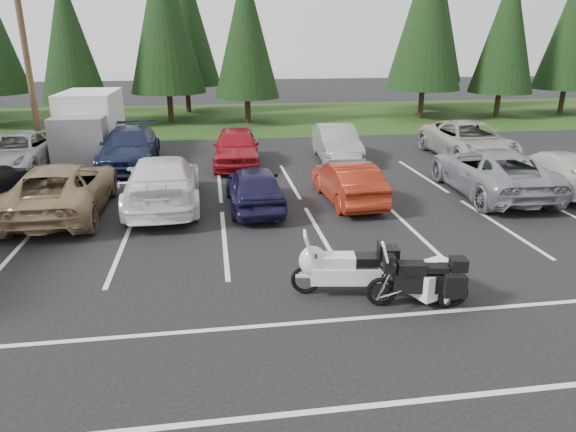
# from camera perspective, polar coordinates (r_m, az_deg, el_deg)

# --- Properties ---
(ground) EXTENTS (120.00, 120.00, 0.00)m
(ground) POSITION_cam_1_polar(r_m,az_deg,el_deg) (13.39, 2.55, -3.89)
(ground) COLOR black
(ground) RESTS_ON ground
(grass_strip) EXTENTS (80.00, 16.00, 0.01)m
(grass_strip) POSITION_cam_1_polar(r_m,az_deg,el_deg) (36.54, -4.74, 10.82)
(grass_strip) COLOR #1F3511
(grass_strip) RESTS_ON ground
(lake_water) EXTENTS (70.00, 50.00, 0.02)m
(lake_water) POSITION_cam_1_polar(r_m,az_deg,el_deg) (67.60, -3.16, 14.64)
(lake_water) COLOR gray
(lake_water) RESTS_ON ground
(utility_pole) EXTENTS (1.60, 0.26, 9.00)m
(utility_pole) POSITION_cam_1_polar(r_m,az_deg,el_deg) (25.26, -27.13, 15.92)
(utility_pole) COLOR #473321
(utility_pole) RESTS_ON ground
(box_truck) EXTENTS (2.40, 5.60, 2.90)m
(box_truck) POSITION_cam_1_polar(r_m,az_deg,el_deg) (25.50, -21.38, 9.30)
(box_truck) COLOR silver
(box_truck) RESTS_ON ground
(stall_markings) EXTENTS (32.00, 16.00, 0.01)m
(stall_markings) POSITION_cam_1_polar(r_m,az_deg,el_deg) (15.22, 1.12, -0.97)
(stall_markings) COLOR silver
(stall_markings) RESTS_ON ground
(conifer_3) EXTENTS (3.87, 3.87, 9.02)m
(conifer_3) POSITION_cam_1_polar(r_m,az_deg,el_deg) (34.45, -23.27, 17.72)
(conifer_3) COLOR #332316
(conifer_3) RESTS_ON ground
(conifer_4) EXTENTS (4.80, 4.80, 11.17)m
(conifer_4) POSITION_cam_1_polar(r_m,az_deg,el_deg) (35.11, -13.65, 20.74)
(conifer_4) COLOR #332316
(conifer_4) RESTS_ON ground
(conifer_5) EXTENTS (4.14, 4.14, 9.63)m
(conifer_5) POSITION_cam_1_polar(r_m,az_deg,el_deg) (33.78, -4.71, 19.73)
(conifer_5) COLOR #332316
(conifer_5) RESTS_ON ground
(conifer_6) EXTENTS (4.93, 4.93, 11.48)m
(conifer_6) POSITION_cam_1_polar(r_m,az_deg,el_deg) (37.13, 15.34, 20.77)
(conifer_6) COLOR #332316
(conifer_6) RESTS_ON ground
(conifer_7) EXTENTS (4.27, 4.27, 9.94)m
(conifer_7) POSITION_cam_1_polar(r_m,az_deg,el_deg) (39.31, 23.17, 18.52)
(conifer_7) COLOR #332316
(conifer_7) RESTS_ON ground
(conifer_8) EXTENTS (4.53, 4.53, 10.56)m
(conifer_8) POSITION_cam_1_polar(r_m,az_deg,el_deg) (43.01, 29.27, 18.09)
(conifer_8) COLOR #332316
(conifer_8) RESTS_ON ground
(conifer_back_b) EXTENTS (4.97, 4.97, 11.58)m
(conifer_back_b) POSITION_cam_1_polar(r_m,az_deg,el_deg) (39.65, -11.59, 20.98)
(conifer_back_b) COLOR #332316
(conifer_back_b) RESTS_ON ground
(conifer_back_c) EXTENTS (5.50, 5.50, 12.81)m
(conifer_back_c) POSITION_cam_1_polar(r_m,az_deg,el_deg) (42.27, 15.44, 21.54)
(conifer_back_c) COLOR #332316
(conifer_back_c) RESTS_ON ground
(car_near_2) EXTENTS (2.71, 5.81, 1.61)m
(car_near_2) POSITION_cam_1_polar(r_m,az_deg,el_deg) (17.48, -23.82, 2.80)
(car_near_2) COLOR #927855
(car_near_2) RESTS_ON ground
(car_near_3) EXTENTS (2.50, 5.81, 1.67)m
(car_near_3) POSITION_cam_1_polar(r_m,az_deg,el_deg) (17.20, -13.75, 3.75)
(car_near_3) COLOR white
(car_near_3) RESTS_ON ground
(car_near_4) EXTENTS (1.79, 4.22, 1.42)m
(car_near_4) POSITION_cam_1_polar(r_m,az_deg,el_deg) (16.55, -3.76, 3.23)
(car_near_4) COLOR #191638
(car_near_4) RESTS_ON ground
(car_near_5) EXTENTS (1.70, 4.29, 1.39)m
(car_near_5) POSITION_cam_1_polar(r_m,az_deg,el_deg) (17.31, 6.66, 3.80)
(car_near_5) COLOR maroon
(car_near_5) RESTS_ON ground
(car_near_6) EXTENTS (3.02, 6.02, 1.64)m
(car_near_6) POSITION_cam_1_polar(r_m,az_deg,el_deg) (19.47, 21.63, 4.66)
(car_near_6) COLOR gray
(car_near_6) RESTS_ON ground
(car_near_7) EXTENTS (2.24, 5.04, 1.44)m
(car_near_7) POSITION_cam_1_polar(r_m,az_deg,el_deg) (20.95, 27.44, 4.51)
(car_near_7) COLOR beige
(car_near_7) RESTS_ON ground
(car_far_0) EXTENTS (2.88, 5.68, 1.54)m
(car_far_0) POSITION_cam_1_polar(r_m,az_deg,el_deg) (24.22, -27.92, 6.29)
(car_far_0) COLOR silver
(car_far_0) RESTS_ON ground
(car_far_1) EXTENTS (2.25, 5.51, 1.60)m
(car_far_1) POSITION_cam_1_polar(r_m,az_deg,el_deg) (23.27, -17.21, 7.29)
(car_far_1) COLOR #18203E
(car_far_1) RESTS_ON ground
(car_far_2) EXTENTS (2.20, 4.88, 1.63)m
(car_far_2) POSITION_cam_1_polar(r_m,az_deg,el_deg) (22.42, -5.77, 7.65)
(car_far_2) COLOR maroon
(car_far_2) RESTS_ON ground
(car_far_3) EXTENTS (1.91, 4.80, 1.55)m
(car_far_3) POSITION_cam_1_polar(r_m,az_deg,el_deg) (23.43, 5.42, 8.07)
(car_far_3) COLOR gray
(car_far_3) RESTS_ON ground
(car_far_4) EXTENTS (2.78, 5.98, 1.66)m
(car_far_4) POSITION_cam_1_polar(r_m,az_deg,el_deg) (25.02, 19.42, 7.90)
(car_far_4) COLOR #A39D95
(car_far_4) RESTS_ON ground
(touring_motorcycle) EXTENTS (2.65, 1.16, 1.42)m
(touring_motorcycle) POSITION_cam_1_polar(r_m,az_deg,el_deg) (11.00, 6.39, -5.26)
(touring_motorcycle) COLOR silver
(touring_motorcycle) RESTS_ON ground
(cargo_trailer) EXTENTS (1.84, 1.46, 0.75)m
(cargo_trailer) POSITION_cam_1_polar(r_m,az_deg,el_deg) (11.31, 15.84, -7.06)
(cargo_trailer) COLOR white
(cargo_trailer) RESTS_ON ground
(adventure_motorcycle) EXTENTS (2.40, 1.19, 1.40)m
(adventure_motorcycle) POSITION_cam_1_polar(r_m,az_deg,el_deg) (10.76, 14.29, -6.39)
(adventure_motorcycle) COLOR black
(adventure_motorcycle) RESTS_ON ground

